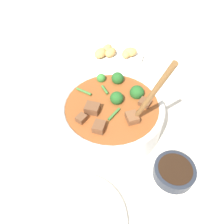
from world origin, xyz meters
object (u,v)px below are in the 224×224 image
at_px(stew_bowl, 112,113).
at_px(food_plate, 113,54).
at_px(condiment_bowl, 174,171).
at_px(empty_plate, 77,222).

relative_size(stew_bowl, food_plate, 1.18).
xyz_separation_m(condiment_bowl, empty_plate, (-0.15, 0.20, -0.01)).
bearing_deg(empty_plate, food_plate, 2.26).
xyz_separation_m(stew_bowl, empty_plate, (-0.27, 0.03, -0.04)).
bearing_deg(empty_plate, stew_bowl, -6.32).
bearing_deg(stew_bowl, condiment_bowl, -125.93).
bearing_deg(food_plate, stew_bowl, -170.77).
height_order(stew_bowl, food_plate, stew_bowl).
relative_size(stew_bowl, empty_plate, 1.32).
bearing_deg(stew_bowl, food_plate, 9.23).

